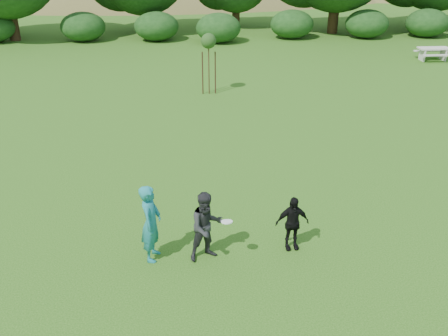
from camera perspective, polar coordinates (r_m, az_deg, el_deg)
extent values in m
plane|color=#19470C|center=(12.03, 1.06, -11.00)|extent=(120.00, 120.00, 0.00)
imported|color=#1C777F|center=(11.85, -8.34, -6.25)|extent=(0.59, 0.78, 1.94)
imported|color=#262729|center=(11.78, -1.98, -6.69)|extent=(1.04, 0.93, 1.76)
imported|color=black|center=(12.32, 7.79, -6.26)|extent=(0.86, 0.42, 1.42)
cylinder|color=white|center=(11.45, 0.33, -6.15)|extent=(0.27, 0.27, 0.07)
cylinder|color=#3E2218|center=(23.87, -1.74, 11.38)|extent=(0.05, 0.05, 2.50)
sphere|color=#27491A|center=(23.59, -1.78, 14.32)|extent=(0.70, 0.70, 0.70)
cylinder|color=#381F16|center=(23.93, -2.46, 10.78)|extent=(0.06, 0.06, 2.00)
cylinder|color=#361D15|center=(23.95, -1.00, 10.81)|extent=(0.06, 0.06, 2.00)
cube|color=beige|center=(32.88, 22.87, 12.50)|extent=(1.80, 0.75, 0.08)
cube|color=beige|center=(32.67, 21.71, 11.93)|extent=(0.10, 0.70, 0.68)
cube|color=beige|center=(33.25, 23.77, 11.79)|extent=(0.10, 0.70, 0.68)
cube|color=#BAB6AB|center=(32.41, 23.23, 11.75)|extent=(1.80, 0.28, 0.06)
cube|color=beige|center=(33.46, 22.34, 12.29)|extent=(1.80, 0.28, 0.06)
ellipsoid|color=olive|center=(85.36, -20.86, 11.12)|extent=(110.00, 70.00, 44.00)
ellipsoid|color=olive|center=(86.93, 10.07, 11.13)|extent=(100.00, 64.00, 52.00)
ellipsoid|color=olive|center=(69.33, -7.66, 13.21)|extent=(80.00, 50.00, 28.00)
ellipsoid|color=olive|center=(77.39, 20.07, 14.07)|extent=(60.00, 44.00, 24.00)
cylinder|color=#3A2616|center=(38.94, -23.10, 15.57)|extent=(0.73, 0.73, 3.15)
cylinder|color=#3A2616|center=(39.14, -9.05, 17.01)|extent=(0.68, 0.68, 2.80)
cylinder|color=#3A2616|center=(41.22, 1.38, 17.37)|extent=(0.60, 0.60, 2.27)
cylinder|color=#3A2616|center=(39.53, 12.46, 17.21)|extent=(0.76, 0.76, 3.32)
cylinder|color=#3A2616|center=(43.35, 22.71, 16.38)|extent=(0.71, 0.71, 2.97)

